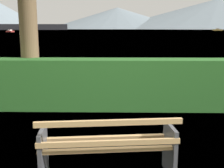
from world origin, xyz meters
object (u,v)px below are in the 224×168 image
object	(u,v)px
fishing_boat_near	(218,30)
sailboat_mid	(10,31)
park_bench	(108,147)
cargo_ship_large	(5,25)

from	to	relation	value
fishing_boat_near	sailboat_mid	distance (m)	140.29
park_bench	fishing_boat_near	world-z (taller)	fishing_boat_near
cargo_ship_large	sailboat_mid	bearing A→B (deg)	-67.79
cargo_ship_large	fishing_boat_near	size ratio (longest dim) A/B	16.44
cargo_ship_large	sailboat_mid	xyz separation A→B (m)	(68.57, -167.93, -4.69)
sailboat_mid	cargo_ship_large	bearing A→B (deg)	112.21
cargo_ship_large	fishing_boat_near	world-z (taller)	cargo_ship_large
park_bench	fishing_boat_near	bearing A→B (deg)	70.43
park_bench	sailboat_mid	bearing A→B (deg)	111.20
park_bench	cargo_ship_large	bearing A→B (deg)	111.77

